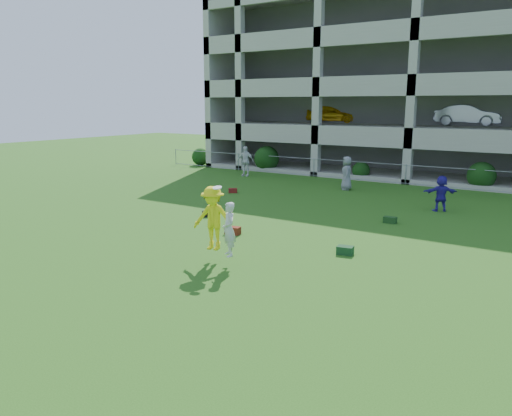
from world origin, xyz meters
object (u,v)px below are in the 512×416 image
Objects in this scene: bystander_d at (441,193)px; parking_garage at (448,84)px; bystander_c at (347,173)px; frisbee_contest at (216,220)px; bystander_b at (245,161)px.

parking_garage is at bearing -109.27° from bystander_d.
bystander_d is at bearing 34.45° from bystander_c.
bystander_d is 16.45m from parking_garage.
frisbee_contest is (1.88, -14.12, 0.37)m from bystander_c.
parking_garage is at bearing 141.60° from bystander_c.
bystander_d is (13.40, -4.27, -0.18)m from bystander_b.
bystander_c is at bearing 97.59° from frisbee_contest.
frisbee_contest is (-3.83, -11.18, 0.50)m from bystander_d.
bystander_c is 6.43m from bystander_d.
frisbee_contest reaches higher than bystander_b.
bystander_d is at bearing -76.91° from parking_garage.
bystander_b is 1.07× the size of bystander_c.
bystander_b reaches higher than bystander_d.
parking_garage is (-3.53, 15.20, 5.22)m from bystander_d.
parking_garage reaches higher than bystander_b.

